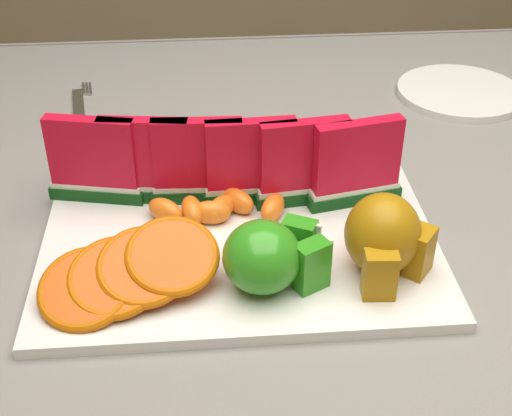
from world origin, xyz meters
The scene contains 11 objects.
table centered at (0.00, 0.00, 0.65)m, with size 1.40×0.90×0.75m.
tablecloth centered at (0.00, 0.00, 0.72)m, with size 1.53×1.03×0.20m.
platter centered at (-0.07, -0.07, 0.76)m, with size 0.40×0.30×0.01m.
apple_cluster centered at (-0.05, -0.15, 0.80)m, with size 0.10×0.08×0.07m.
pear_cluster centered at (0.06, -0.13, 0.81)m, with size 0.10×0.10×0.08m.
side_plate centered at (0.27, 0.26, 0.76)m, with size 0.20×0.20×0.01m.
fork centered at (-0.27, 0.24, 0.76)m, with size 0.04×0.20×0.00m.
watermelon_row centered at (-0.08, 0.00, 0.82)m, with size 0.39×0.07×0.10m.
orange_fan_front centered at (-0.18, -0.15, 0.79)m, with size 0.18×0.12×0.05m.
orange_fan_back centered at (-0.08, 0.07, 0.79)m, with size 0.29×0.11×0.04m.
tangerine_segments centered at (-0.09, -0.04, 0.78)m, with size 0.16×0.06×0.03m.
Camera 1 is at (-0.10, -0.66, 1.21)m, focal length 50.00 mm.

